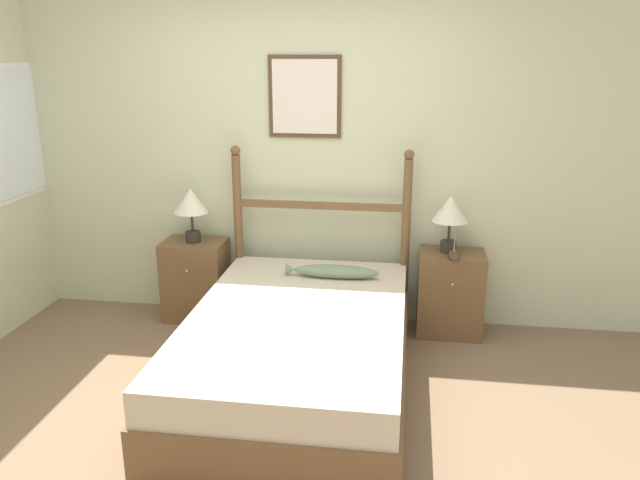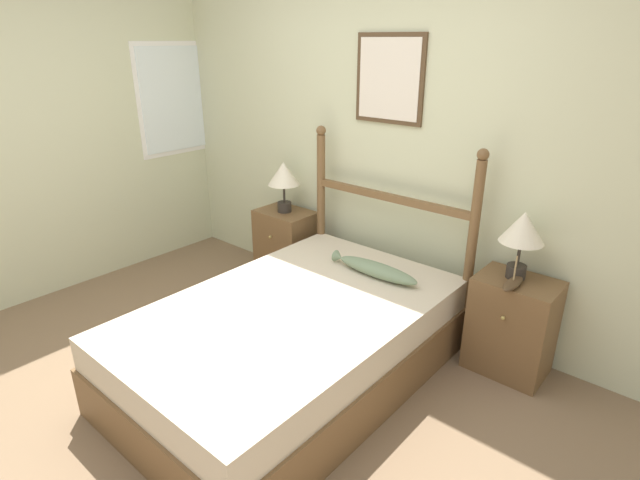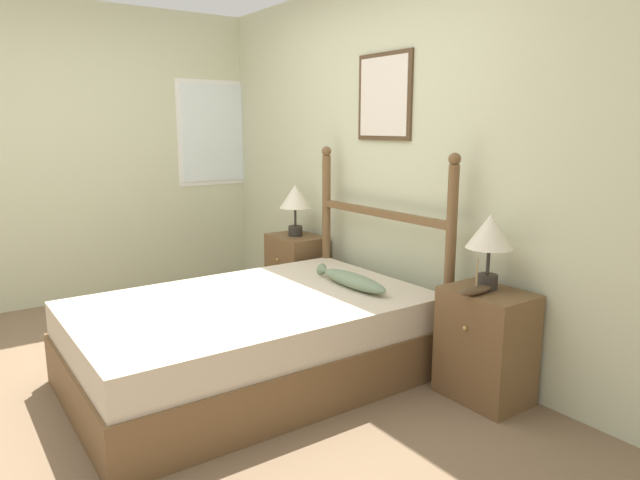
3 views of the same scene
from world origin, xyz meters
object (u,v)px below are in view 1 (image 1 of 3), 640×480
Objects in this scene: nightstand_left at (196,280)px; model_boat at (454,254)px; fish_pillow at (334,271)px; bed at (297,351)px; table_lamp_left at (191,204)px; nightstand_right at (450,293)px; table_lamp_right at (450,212)px.

nightstand_left is 2.62× the size of model_boat.
fish_pillow is at bearing -14.70° from nightstand_left.
table_lamp_left is (-0.98, 0.94, 0.69)m from bed.
nightstand_right is at bearing 44.04° from bed.
table_lamp_right is 0.95m from fish_pillow.
bed is 1.36m from model_boat.
table_lamp_left is 1.22m from fish_pillow.
table_lamp_right is 0.31m from model_boat.
table_lamp_left reaches higher than nightstand_right.
nightstand_right is 2.06m from table_lamp_left.
nightstand_right is at bearing 90.51° from model_boat.
table_lamp_right reaches higher than fish_pillow.
nightstand_left is 1.00× the size of nightstand_right.
bed is at bearing -102.48° from fish_pillow.
nightstand_right is 0.92m from fish_pillow.
table_lamp_left is at bearing -179.17° from table_lamp_right.
nightstand_right is 0.36m from model_boat.
table_lamp_left is at bearing -179.80° from nightstand_right.
nightstand_left is 0.62m from table_lamp_left.
bed is 3.30× the size of nightstand_right.
model_boat is (0.03, -0.13, -0.28)m from table_lamp_right.
model_boat is at bearing 12.55° from fish_pillow.
table_lamp_right is at bearing 104.72° from model_boat.
bed is 1.52m from table_lamp_right.
nightstand_left is at bearing 165.30° from fish_pillow.
table_lamp_right is at bearing 0.83° from table_lamp_left.
model_boat is at bearing -3.17° from nightstand_left.
table_lamp_right reaches higher than model_boat.
table_lamp_right is (-0.03, 0.02, 0.62)m from nightstand_right.
model_boat reaches higher than bed.
bed is at bearing -139.47° from model_boat.
fish_pillow is at bearing -160.55° from nightstand_right.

